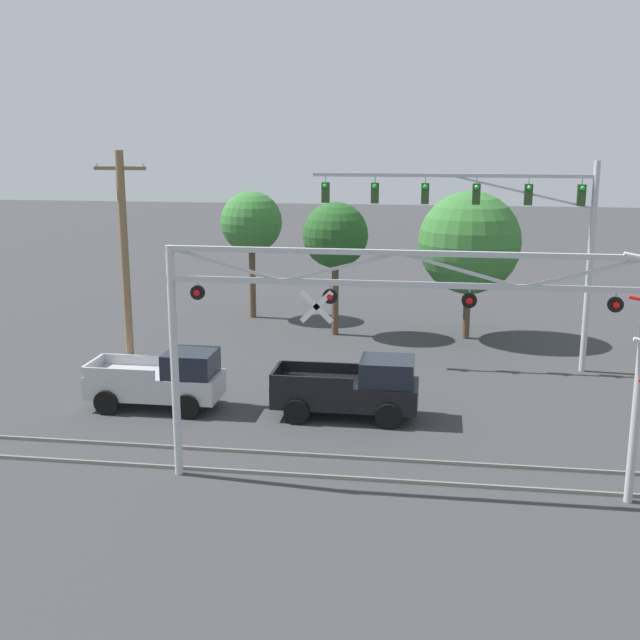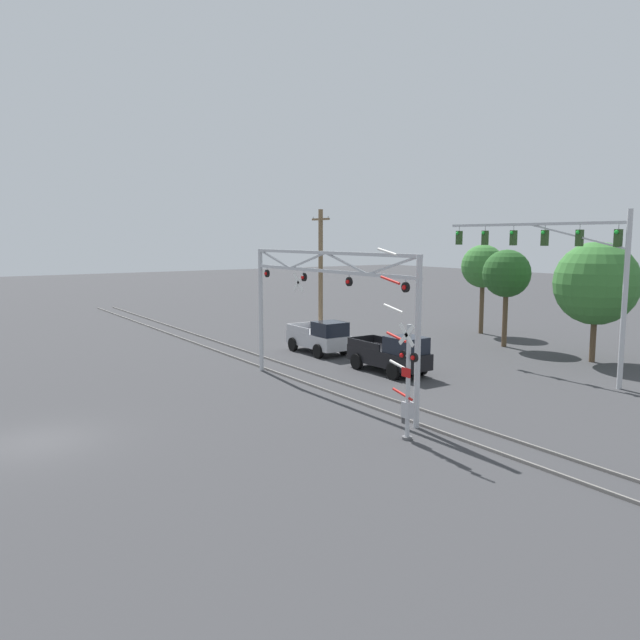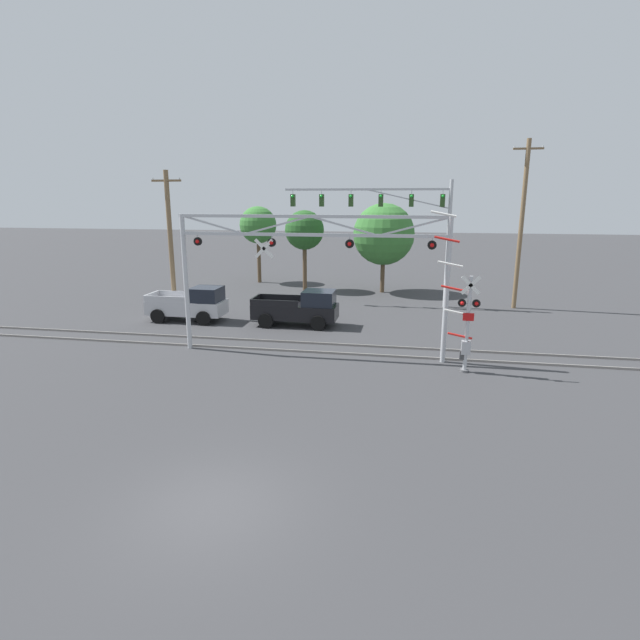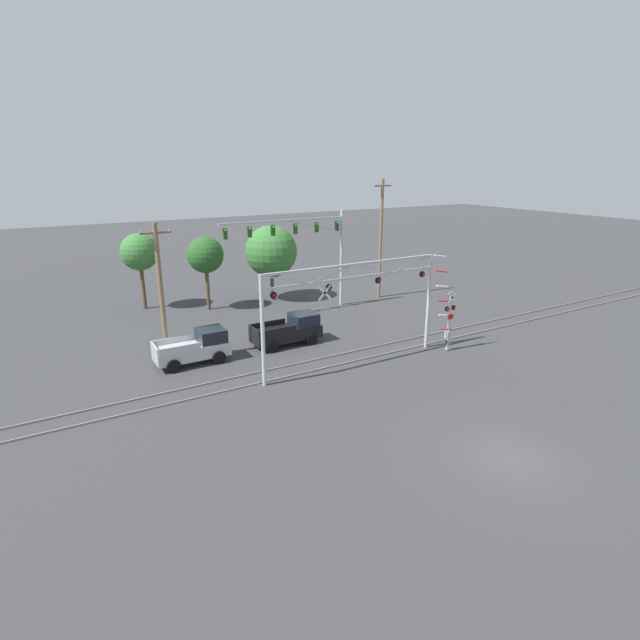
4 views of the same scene
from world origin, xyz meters
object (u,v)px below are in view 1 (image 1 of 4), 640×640
pickup_truck_lead (354,388)px  utility_pole_left (126,273)px  background_tree_beyond_span (335,236)px  traffic_signal_span (511,221)px  crossing_gantry (398,322)px  background_tree_far_right_verge (470,243)px  background_tree_far_left_verge (251,223)px  pickup_truck_following (163,380)px

pickup_truck_lead → utility_pole_left: size_ratio=0.55×
background_tree_beyond_span → traffic_signal_span: bearing=-31.4°
crossing_gantry → background_tree_far_right_verge: bearing=81.9°
background_tree_far_left_verge → utility_pole_left: bearing=-96.1°
pickup_truck_lead → pickup_truck_following: same height
background_tree_far_left_verge → background_tree_far_right_verge: size_ratio=0.95×
traffic_signal_span → background_tree_far_left_verge: size_ratio=1.70×
pickup_truck_following → background_tree_far_left_verge: bearing=90.5°
crossing_gantry → traffic_signal_span: (3.71, 11.82, 1.37)m
traffic_signal_span → utility_pole_left: 14.59m
pickup_truck_lead → traffic_signal_span: bearing=50.9°
utility_pole_left → background_tree_far_right_verge: bearing=40.3°
crossing_gantry → pickup_truck_lead: size_ratio=2.54×
pickup_truck_lead → background_tree_far_right_verge: (3.98, 11.25, 3.41)m
background_tree_far_left_verge → background_tree_far_right_verge: bearing=-14.9°
pickup_truck_following → utility_pole_left: bearing=145.7°
crossing_gantry → utility_pole_left: 11.55m
background_tree_beyond_span → pickup_truck_lead: bearing=-79.5°
pickup_truck_following → background_tree_far_left_verge: (-0.14, 14.13, 3.84)m
traffic_signal_span → pickup_truck_following: (-11.88, -6.61, -4.88)m
crossing_gantry → utility_pole_left: bearing=147.2°
pickup_truck_lead → background_tree_beyond_span: background_tree_beyond_span is taller
crossing_gantry → background_tree_beyond_span: size_ratio=1.96×
pickup_truck_lead → background_tree_far_left_verge: size_ratio=0.74×
traffic_signal_span → pickup_truck_following: 14.44m
utility_pole_left → traffic_signal_span: bearing=22.5°
pickup_truck_lead → utility_pole_left: utility_pole_left is taller
pickup_truck_lead → pickup_truck_following: 6.54m
pickup_truck_lead → utility_pole_left: (-8.08, 1.02, 3.47)m
background_tree_beyond_span → crossing_gantry: bearing=-77.3°
traffic_signal_span → background_tree_far_right_verge: bearing=106.1°
pickup_truck_lead → utility_pole_left: 8.85m
pickup_truck_lead → background_tree_far_left_verge: (-6.68, 14.10, 3.84)m
crossing_gantry → background_tree_far_right_verge: 16.67m
crossing_gantry → utility_pole_left: (-9.71, 6.26, -0.04)m
background_tree_beyond_span → background_tree_far_left_verge: size_ratio=0.96×
background_tree_far_left_verge → pickup_truck_following: bearing=-89.5°
background_tree_beyond_span → pickup_truck_following: bearing=-112.0°
crossing_gantry → background_tree_far_right_verge: background_tree_far_right_verge is taller
pickup_truck_following → background_tree_far_left_verge: size_ratio=0.70×
pickup_truck_lead → background_tree_beyond_span: bearing=100.5°
pickup_truck_following → background_tree_beyond_span: bearing=68.0°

